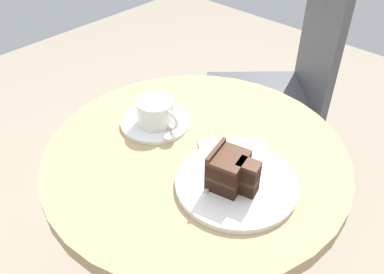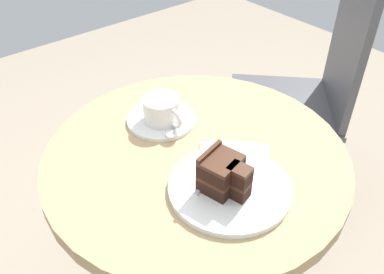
{
  "view_description": "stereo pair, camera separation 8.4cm",
  "coord_description": "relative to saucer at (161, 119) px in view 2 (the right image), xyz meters",
  "views": [
    {
      "loc": [
        0.44,
        -0.49,
        1.27
      ],
      "look_at": [
        -0.0,
        -0.01,
        0.75
      ],
      "focal_mm": 38.0,
      "sensor_mm": 36.0,
      "label": 1
    },
    {
      "loc": [
        0.5,
        -0.43,
        1.27
      ],
      "look_at": [
        -0.0,
        -0.01,
        0.75
      ],
      "focal_mm": 38.0,
      "sensor_mm": 36.0,
      "label": 2
    }
  ],
  "objects": [
    {
      "name": "cafe_table",
      "position": [
        0.14,
        -0.01,
        -0.13
      ],
      "size": [
        0.65,
        0.65,
        0.71
      ],
      "color": "tan",
      "rests_on": "ground"
    },
    {
      "name": "saucer",
      "position": [
        0.0,
        0.0,
        0.0
      ],
      "size": [
        0.16,
        0.16,
        0.01
      ],
      "color": "white",
      "rests_on": "cafe_table"
    },
    {
      "name": "coffee_cup",
      "position": [
        0.01,
        -0.0,
        0.03
      ],
      "size": [
        0.12,
        0.08,
        0.06
      ],
      "color": "white",
      "rests_on": "saucer"
    },
    {
      "name": "teaspoon",
      "position": [
        0.06,
        -0.0,
        0.01
      ],
      "size": [
        0.05,
        0.1,
        0.0
      ],
      "rotation": [
        0.0,
        0.0,
        5.13
      ],
      "color": "silver",
      "rests_on": "saucer"
    },
    {
      "name": "cake_plate",
      "position": [
        0.26,
        -0.03,
        0.0
      ],
      "size": [
        0.24,
        0.24,
        0.01
      ],
      "color": "white",
      "rests_on": "cafe_table"
    },
    {
      "name": "cake_slice",
      "position": [
        0.26,
        -0.05,
        0.04
      ],
      "size": [
        0.1,
        0.08,
        0.08
      ],
      "rotation": [
        0.0,
        0.0,
        0.23
      ],
      "color": "black",
      "rests_on": "cake_plate"
    },
    {
      "name": "fork",
      "position": [
        0.21,
        -0.01,
        0.01
      ],
      "size": [
        0.06,
        0.14,
        0.0
      ],
      "rotation": [
        0.0,
        0.0,
        1.92
      ],
      "color": "silver",
      "rests_on": "cake_plate"
    },
    {
      "name": "napkin",
      "position": [
        0.21,
        0.03,
        -0.0
      ],
      "size": [
        0.19,
        0.19,
        0.0
      ],
      "rotation": [
        0.0,
        0.0,
        3.87
      ],
      "color": "beige",
      "rests_on": "cafe_table"
    },
    {
      "name": "cafe_chair",
      "position": [
        -0.03,
        0.67,
        -0.17
      ],
      "size": [
        0.54,
        0.54,
        0.92
      ],
      "rotation": [
        0.0,
        0.0,
        5.48
      ],
      "color": "#4C4C51",
      "rests_on": "ground"
    }
  ]
}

